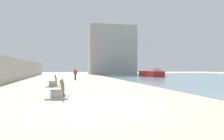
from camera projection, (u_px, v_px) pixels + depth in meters
ground_plane at (77, 81)px, 26.64m from camera, size 120.00×120.00×0.00m
seawall at (11, 70)px, 24.97m from camera, size 0.80×64.00×2.78m
bench_near at (58, 93)px, 11.67m from camera, size 1.25×2.17×0.98m
bench_far at (53, 84)px, 18.73m from camera, size 1.13×2.11×0.98m
person_walking at (75, 73)px, 28.99m from camera, size 0.49×0.30×1.50m
boat_outer at (151, 73)px, 39.58m from camera, size 2.69×6.11×7.71m
harbor_building at (112, 50)px, 56.27m from camera, size 12.00×6.00×12.53m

